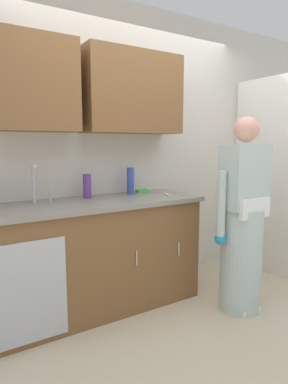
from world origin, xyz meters
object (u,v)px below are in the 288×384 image
at_px(sink, 44,207).
at_px(sponge, 142,191).
at_px(bottle_soap, 87,186).
at_px(bottle_cleaner_spray, 130,181).
at_px(knife_on_counter, 167,194).
at_px(person_at_sink, 242,230).

relative_size(sink, sponge, 4.55).
height_order(sink, bottle_soap, sink).
bearing_deg(bottle_cleaner_spray, bottle_soap, 178.59).
xyz_separation_m(sink, knife_on_counter, (1.11, -0.06, 0.02)).
xyz_separation_m(sink, person_at_sink, (1.44, -0.68, -0.23)).
relative_size(person_at_sink, bottle_soap, 7.83).
distance_m(bottle_cleaner_spray, bottle_soap, 0.43).
height_order(person_at_sink, sponge, person_at_sink).
bearing_deg(person_at_sink, knife_on_counter, 117.91).
bearing_deg(knife_on_counter, bottle_soap, 94.82).
xyz_separation_m(person_at_sink, bottle_cleaner_spray, (-0.60, 0.82, 0.37)).
xyz_separation_m(person_at_sink, bottle_soap, (-1.03, 0.83, 0.35)).
relative_size(person_at_sink, sponge, 14.73).
bearing_deg(sink, bottle_cleaner_spray, 9.50).
distance_m(sink, bottle_soap, 0.46).
bearing_deg(bottle_soap, bottle_cleaner_spray, -1.41).
distance_m(bottle_soap, sponge, 0.58).
bearing_deg(bottle_cleaner_spray, person_at_sink, -53.69).
height_order(sink, knife_on_counter, sink).
bearing_deg(knife_on_counter, sponge, 50.45).
distance_m(sink, knife_on_counter, 1.12).
distance_m(bottle_soap, knife_on_counter, 0.74).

